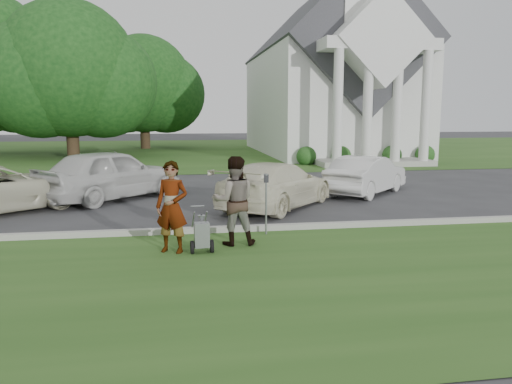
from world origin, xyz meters
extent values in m
plane|color=#333335|center=(0.00, 0.00, 0.00)|extent=(120.00, 120.00, 0.00)
cube|color=#2A501B|center=(0.00, -3.00, 0.01)|extent=(80.00, 7.00, 0.01)
cube|color=#2A501B|center=(0.00, 27.00, 0.01)|extent=(80.00, 30.00, 0.01)
cube|color=#9E9E93|center=(0.00, 0.55, 0.07)|extent=(80.00, 0.18, 0.15)
cube|color=white|center=(9.00, 24.00, 3.50)|extent=(9.00, 16.00, 7.00)
cube|color=#38383D|center=(9.00, 24.00, 7.00)|extent=(9.19, 17.00, 9.19)
cube|color=#9E9E93|center=(9.00, 14.80, 0.15)|extent=(6.20, 2.60, 0.30)
cylinder|color=white|center=(6.60, 13.80, 3.00)|extent=(0.50, 0.50, 6.00)
cylinder|color=white|center=(8.20, 13.80, 3.00)|extent=(0.50, 0.50, 6.00)
cylinder|color=white|center=(9.80, 13.80, 3.00)|extent=(0.50, 0.50, 6.00)
cylinder|color=white|center=(11.40, 13.80, 3.00)|extent=(0.50, 0.50, 6.00)
cube|color=white|center=(9.00, 14.60, 6.30)|extent=(6.20, 2.00, 0.60)
cube|color=white|center=(9.00, 14.60, 6.60)|extent=(5.09, 2.20, 5.09)
sphere|color=#1E4C19|center=(5.50, 15.70, 0.45)|extent=(1.10, 1.10, 1.10)
sphere|color=#1E4C19|center=(7.50, 15.70, 0.45)|extent=(1.10, 1.10, 1.10)
sphere|color=#1E4C19|center=(10.50, 15.70, 0.45)|extent=(1.10, 1.10, 1.10)
sphere|color=#1E4C19|center=(12.50, 15.70, 0.45)|extent=(1.10, 1.10, 1.10)
cylinder|color=#332316|center=(-8.00, 22.00, 1.60)|extent=(0.76, 0.76, 3.20)
sphere|color=#133D14|center=(-8.00, 22.00, 5.51)|extent=(8.40, 8.40, 8.40)
sphere|color=#133D14|center=(-6.11, 22.30, 4.67)|extent=(6.89, 6.89, 6.89)
sphere|color=#133D14|center=(-9.68, 21.70, 4.88)|extent=(7.22, 7.22, 7.22)
sphere|color=#133D14|center=(-11.93, 25.30, 5.21)|extent=(7.54, 7.54, 7.54)
cylinder|color=#332316|center=(-4.00, 30.00, 1.50)|extent=(0.76, 0.76, 3.00)
sphere|color=#133D14|center=(-4.00, 30.00, 5.09)|extent=(7.60, 7.60, 7.60)
sphere|color=#133D14|center=(-2.29, 30.30, 4.33)|extent=(6.23, 6.23, 6.23)
sphere|color=#133D14|center=(-5.52, 29.70, 4.52)|extent=(6.54, 6.54, 6.54)
cylinder|color=black|center=(-1.31, -1.17, 0.13)|extent=(0.08, 0.27, 0.27)
cylinder|color=black|center=(-0.92, -1.14, 0.13)|extent=(0.08, 0.27, 0.27)
cylinder|color=#2D2D33|center=(-1.12, -1.15, 0.13)|extent=(0.45, 0.06, 0.03)
cube|color=gray|center=(-1.12, -1.15, 0.38)|extent=(0.31, 0.26, 0.49)
cone|color=gray|center=(-1.12, -1.15, 0.71)|extent=(0.16, 0.16, 0.14)
cylinder|color=#2D2D33|center=(-1.12, -1.15, 0.78)|extent=(0.04, 0.04, 0.05)
cylinder|color=gray|center=(-1.27, -0.73, 0.61)|extent=(0.07, 0.66, 0.47)
cylinder|color=gray|center=(-1.02, -0.71, 0.61)|extent=(0.07, 0.66, 0.47)
cylinder|color=gray|center=(-1.16, -0.40, 0.83)|extent=(0.29, 0.04, 0.03)
imported|color=#999999|center=(-1.70, -1.00, 0.92)|extent=(0.80, 0.68, 1.85)
imported|color=#999999|center=(-0.40, -0.60, 0.95)|extent=(0.94, 0.74, 1.89)
cylinder|color=gray|center=(0.44, 0.18, 0.62)|extent=(0.05, 0.05, 1.24)
cube|color=#2D2D33|center=(0.44, 0.18, 1.32)|extent=(0.10, 0.07, 0.19)
cylinder|color=gray|center=(0.44, 0.18, 1.41)|extent=(0.09, 0.09, 0.03)
imported|color=silver|center=(-3.71, 5.68, 0.84)|extent=(4.87, 4.88, 1.68)
imported|color=#EDE9C9|center=(1.33, 3.45, 0.69)|extent=(4.47, 4.88, 1.37)
imported|color=silver|center=(4.96, 5.48, 0.67)|extent=(3.86, 3.89, 1.34)
camera|label=1|loc=(-1.58, -10.94, 2.79)|focal=35.00mm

